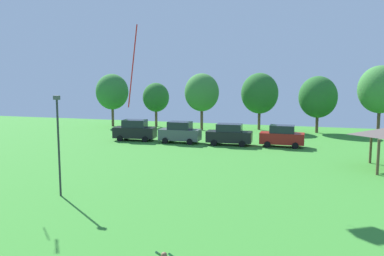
# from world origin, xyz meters

# --- Properties ---
(parked_car_leftmost) EXTENTS (4.77, 2.47, 2.31)m
(parked_car_leftmost) POSITION_xyz_m (-16.57, 41.39, 1.14)
(parked_car_leftmost) COLOR black
(parked_car_leftmost) RESTS_ON ground
(parked_car_second_from_left) EXTENTS (4.38, 2.13, 2.28)m
(parked_car_second_from_left) POSITION_xyz_m (-11.26, 41.28, 1.13)
(parked_car_second_from_left) COLOR #4C5156
(parked_car_second_from_left) RESTS_ON ground
(parked_car_third_from_left) EXTENTS (4.74, 2.26, 2.21)m
(parked_car_third_from_left) POSITION_xyz_m (-5.96, 41.49, 1.10)
(parked_car_third_from_left) COLOR black
(parked_car_third_from_left) RESTS_ON ground
(parked_car_rightmost_in_row) EXTENTS (4.39, 1.99, 2.19)m
(parked_car_rightmost_in_row) POSITION_xyz_m (-0.65, 41.97, 1.09)
(parked_car_rightmost_in_row) COLOR maroon
(parked_car_rightmost_in_row) RESTS_ON ground
(light_post_1) EXTENTS (0.36, 0.20, 5.97)m
(light_post_1) POSITION_xyz_m (-11.89, 20.89, 3.38)
(light_post_1) COLOR #2D2D33
(light_post_1) RESTS_ON ground
(treeline_tree_0) EXTENTS (4.56, 4.56, 7.40)m
(treeline_tree_0) POSITION_xyz_m (-25.05, 52.27, 4.88)
(treeline_tree_0) COLOR brown
(treeline_tree_0) RESTS_ON ground
(treeline_tree_1) EXTENTS (3.71, 3.71, 6.16)m
(treeline_tree_1) POSITION_xyz_m (-19.07, 53.88, 4.10)
(treeline_tree_1) COLOR brown
(treeline_tree_1) RESTS_ON ground
(treeline_tree_2) EXTENTS (4.49, 4.49, 7.45)m
(treeline_tree_2) POSITION_xyz_m (-11.80, 51.82, 4.96)
(treeline_tree_2) COLOR brown
(treeline_tree_2) RESTS_ON ground
(treeline_tree_3) EXTENTS (4.86, 4.86, 7.52)m
(treeline_tree_3) POSITION_xyz_m (-4.64, 54.51, 4.83)
(treeline_tree_3) COLOR brown
(treeline_tree_3) RESTS_ON ground
(treeline_tree_4) EXTENTS (4.73, 4.73, 7.11)m
(treeline_tree_4) POSITION_xyz_m (2.71, 53.74, 4.49)
(treeline_tree_4) COLOR brown
(treeline_tree_4) RESTS_ON ground
(treeline_tree_5) EXTENTS (4.97, 4.97, 8.31)m
(treeline_tree_5) POSITION_xyz_m (9.50, 51.57, 5.56)
(treeline_tree_5) COLOR brown
(treeline_tree_5) RESTS_ON ground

